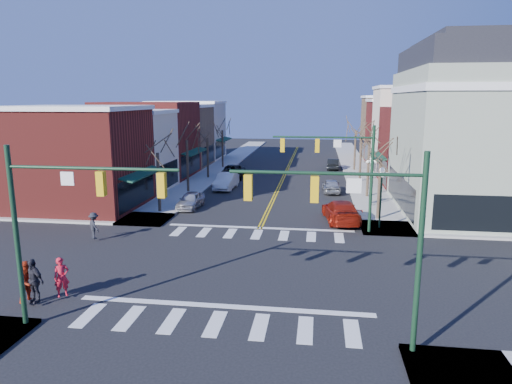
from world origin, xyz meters
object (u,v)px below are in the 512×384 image
at_px(car_left_near, 191,200).
at_px(car_right_far, 333,164).
at_px(victorian_corner, 485,128).
at_px(car_right_near, 341,211).
at_px(car_left_far, 233,172).
at_px(car_right_mid, 331,186).
at_px(pedestrian_dark_a, 33,281).
at_px(lamppost_midblock, 371,172).
at_px(pedestrian_red_b, 28,281).
at_px(pedestrian_dark_b, 94,226).
at_px(lamppost_corner, 381,187).
at_px(pedestrian_red_a, 62,277).
at_px(car_left_mid, 226,181).

distance_m(car_left_near, car_right_far, 26.05).
distance_m(victorian_corner, car_right_near, 13.03).
distance_m(car_left_far, car_right_mid, 12.76).
bearing_deg(car_left_far, pedestrian_dark_a, -97.33).
relative_size(lamppost_midblock, pedestrian_red_b, 2.35).
distance_m(lamppost_midblock, car_left_far, 18.82).
xyz_separation_m(car_left_near, pedestrian_dark_b, (-3.60, -9.43, 0.33)).
height_order(lamppost_midblock, pedestrian_dark_a, lamppost_midblock).
xyz_separation_m(victorian_corner, car_right_mid, (-11.28, 6.38, -5.99)).
relative_size(lamppost_corner, car_right_far, 1.05).
relative_size(pedestrian_red_a, pedestrian_dark_b, 1.06).
height_order(lamppost_midblock, car_left_mid, lamppost_midblock).
bearing_deg(pedestrian_red_b, car_left_mid, 15.20).
relative_size(car_left_far, car_right_near, 0.97).
xyz_separation_m(lamppost_corner, car_right_far, (-2.38, 27.36, -2.29)).
height_order(victorian_corner, car_right_near, victorian_corner).
distance_m(car_left_far, pedestrian_dark_a, 33.22).
height_order(lamppost_corner, pedestrian_red_b, lamppost_corner).
distance_m(car_right_mid, car_right_far, 14.99).
relative_size(car_left_far, pedestrian_red_b, 2.88).
distance_m(lamppost_corner, pedestrian_red_a, 20.55).
relative_size(lamppost_corner, pedestrian_dark_b, 2.55).
height_order(car_left_mid, pedestrian_dark_a, pedestrian_dark_a).
relative_size(car_left_near, pedestrian_red_b, 2.13).
xyz_separation_m(lamppost_corner, car_right_near, (-2.53, 1.76, -2.17)).
height_order(lamppost_corner, car_right_mid, lamppost_corner).
bearing_deg(car_left_mid, pedestrian_dark_a, -94.19).
distance_m(car_left_mid, car_right_far, 18.24).
xyz_separation_m(car_left_mid, pedestrian_red_b, (-3.30, -26.88, 0.28)).
distance_m(victorian_corner, lamppost_corner, 10.89).
distance_m(victorian_corner, pedestrian_red_a, 31.19).
distance_m(pedestrian_red_a, pedestrian_dark_a, 1.15).
relative_size(car_right_near, pedestrian_dark_b, 3.23).
height_order(car_right_near, pedestrian_red_b, pedestrian_red_b).
bearing_deg(victorian_corner, pedestrian_dark_a, -140.80).
bearing_deg(car_left_mid, car_right_near, -43.36).
distance_m(lamppost_midblock, pedestrian_dark_a, 26.38).
height_order(lamppost_corner, car_left_near, lamppost_corner).
distance_m(lamppost_corner, pedestrian_dark_b, 19.00).
distance_m(car_left_mid, pedestrian_red_a, 26.24).
bearing_deg(pedestrian_red_a, lamppost_corner, 0.26).
bearing_deg(pedestrian_red_a, pedestrian_red_b, 171.86).
distance_m(car_right_mid, pedestrian_red_b, 29.79).
height_order(car_left_near, car_right_mid, car_right_mid).
bearing_deg(car_left_mid, car_right_far, 55.26).
bearing_deg(pedestrian_dark_a, pedestrian_red_a, 58.08).
height_order(pedestrian_red_b, pedestrian_dark_b, pedestrian_red_b).
distance_m(lamppost_midblock, car_right_mid, 6.98).
distance_m(lamppost_corner, car_left_mid, 18.61).
bearing_deg(pedestrian_dark_a, car_right_mid, 80.31).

